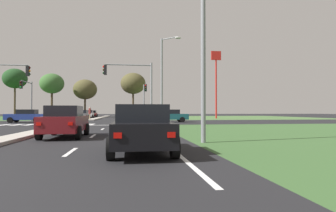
{
  "coord_description": "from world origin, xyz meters",
  "views": [
    {
      "loc": [
        5.32,
        -4.67,
        1.32
      ],
      "look_at": [
        11.22,
        37.63,
        2.08
      ],
      "focal_mm": 30.91,
      "sensor_mm": 36.0,
      "label": 1
    }
  ],
  "objects_px": {
    "traffic_signal_near_left": "(0,82)",
    "car_maroon_second": "(65,121)",
    "car_grey_third": "(82,114)",
    "car_red_eighth": "(92,114)",
    "car_white_seventh": "(88,114)",
    "pedestrian_at_median": "(90,112)",
    "treeline_near": "(15,79)",
    "fastfood_pole_sign": "(216,70)",
    "street_lamp_second": "(163,76)",
    "car_teal_sixth": "(170,116)",
    "traffic_signal_far_left": "(28,93)",
    "car_navy_near": "(132,121)",
    "street_lamp_near": "(208,20)",
    "car_black_fourth": "(141,128)",
    "traffic_signal_near_right": "(134,82)",
    "treeline_second": "(52,84)",
    "treeline_fourth": "(133,84)",
    "treeline_third": "(85,90)",
    "car_blue_fifth": "(26,116)",
    "traffic_signal_far_right": "(145,95)"
  },
  "relations": [
    {
      "from": "traffic_signal_near_left",
      "to": "car_maroon_second",
      "type": "bearing_deg",
      "value": -57.09
    },
    {
      "from": "car_grey_third",
      "to": "traffic_signal_near_left",
      "type": "height_order",
      "value": "traffic_signal_near_left"
    },
    {
      "from": "car_red_eighth",
      "to": "car_white_seventh",
      "type": "bearing_deg",
      "value": 91.57
    },
    {
      "from": "pedestrian_at_median",
      "to": "treeline_near",
      "type": "distance_m",
      "value": 29.36
    },
    {
      "from": "fastfood_pole_sign",
      "to": "street_lamp_second",
      "type": "bearing_deg",
      "value": -117.72
    },
    {
      "from": "fastfood_pole_sign",
      "to": "pedestrian_at_median",
      "type": "bearing_deg",
      "value": -162.82
    },
    {
      "from": "car_teal_sixth",
      "to": "traffic_signal_far_left",
      "type": "relative_size",
      "value": 0.84
    },
    {
      "from": "car_navy_near",
      "to": "street_lamp_near",
      "type": "relative_size",
      "value": 0.5
    },
    {
      "from": "car_black_fourth",
      "to": "street_lamp_near",
      "type": "bearing_deg",
      "value": 40.17
    },
    {
      "from": "car_teal_sixth",
      "to": "street_lamp_near",
      "type": "distance_m",
      "value": 23.2
    },
    {
      "from": "pedestrian_at_median",
      "to": "fastfood_pole_sign",
      "type": "bearing_deg",
      "value": 119.28
    },
    {
      "from": "car_maroon_second",
      "to": "traffic_signal_near_left",
      "type": "xyz_separation_m",
      "value": [
        -8.36,
        12.92,
        3.15
      ]
    },
    {
      "from": "car_navy_near",
      "to": "car_black_fourth",
      "type": "distance_m",
      "value": 7.97
    },
    {
      "from": "car_black_fourth",
      "to": "traffic_signal_near_right",
      "type": "distance_m",
      "value": 19.17
    },
    {
      "from": "car_black_fourth",
      "to": "traffic_signal_far_left",
      "type": "xyz_separation_m",
      "value": [
        -13.34,
        30.5,
        2.88
      ]
    },
    {
      "from": "car_maroon_second",
      "to": "car_black_fourth",
      "type": "height_order",
      "value": "car_maroon_second"
    },
    {
      "from": "car_navy_near",
      "to": "car_grey_third",
      "type": "height_order",
      "value": "car_navy_near"
    },
    {
      "from": "treeline_second",
      "to": "treeline_fourth",
      "type": "distance_m",
      "value": 16.93
    },
    {
      "from": "car_grey_third",
      "to": "traffic_signal_far_left",
      "type": "height_order",
      "value": "traffic_signal_far_left"
    },
    {
      "from": "traffic_signal_near_left",
      "to": "pedestrian_at_median",
      "type": "xyz_separation_m",
      "value": [
        5.92,
        15.82,
        -2.72
      ]
    },
    {
      "from": "car_navy_near",
      "to": "treeline_third",
      "type": "distance_m",
      "value": 47.97
    },
    {
      "from": "car_navy_near",
      "to": "car_white_seventh",
      "type": "distance_m",
      "value": 40.69
    },
    {
      "from": "car_grey_third",
      "to": "treeline_near",
      "type": "bearing_deg",
      "value": -41.85
    },
    {
      "from": "treeline_near",
      "to": "treeline_fourth",
      "type": "bearing_deg",
      "value": -1.18
    },
    {
      "from": "car_maroon_second",
      "to": "treeline_near",
      "type": "xyz_separation_m",
      "value": [
        -20.84,
        50.52,
        7.47
      ]
    },
    {
      "from": "street_lamp_second",
      "to": "treeline_second",
      "type": "distance_m",
      "value": 38.64
    },
    {
      "from": "traffic_signal_near_left",
      "to": "car_teal_sixth",
      "type": "bearing_deg",
      "value": 20.9
    },
    {
      "from": "car_maroon_second",
      "to": "traffic_signal_near_right",
      "type": "relative_size",
      "value": 0.71
    },
    {
      "from": "car_maroon_second",
      "to": "street_lamp_near",
      "type": "bearing_deg",
      "value": -28.65
    },
    {
      "from": "car_black_fourth",
      "to": "pedestrian_at_median",
      "type": "height_order",
      "value": "pedestrian_at_median"
    },
    {
      "from": "car_blue_fifth",
      "to": "treeline_fourth",
      "type": "height_order",
      "value": "treeline_fourth"
    },
    {
      "from": "traffic_signal_near_left",
      "to": "traffic_signal_far_left",
      "type": "distance_m",
      "value": 11.72
    },
    {
      "from": "street_lamp_second",
      "to": "treeline_second",
      "type": "height_order",
      "value": "treeline_second"
    },
    {
      "from": "car_blue_fifth",
      "to": "fastfood_pole_sign",
      "type": "relative_size",
      "value": 0.36
    },
    {
      "from": "traffic_signal_near_left",
      "to": "street_lamp_second",
      "type": "height_order",
      "value": "street_lamp_second"
    },
    {
      "from": "car_grey_third",
      "to": "car_red_eighth",
      "type": "distance_m",
      "value": 14.09
    },
    {
      "from": "car_maroon_second",
      "to": "fastfood_pole_sign",
      "type": "height_order",
      "value": "fastfood_pole_sign"
    },
    {
      "from": "car_navy_near",
      "to": "treeline_fourth",
      "type": "bearing_deg",
      "value": 88.92
    },
    {
      "from": "traffic_signal_near_left",
      "to": "street_lamp_second",
      "type": "xyz_separation_m",
      "value": [
        14.76,
        -1.47,
        0.62
      ]
    },
    {
      "from": "street_lamp_near",
      "to": "traffic_signal_near_left",
      "type": "bearing_deg",
      "value": 131.99
    },
    {
      "from": "pedestrian_at_median",
      "to": "street_lamp_near",
      "type": "bearing_deg",
      "value": 27.49
    },
    {
      "from": "car_blue_fifth",
      "to": "car_black_fourth",
      "type": "bearing_deg",
      "value": -155.25
    },
    {
      "from": "car_black_fourth",
      "to": "traffic_signal_far_left",
      "type": "distance_m",
      "value": 33.42
    },
    {
      "from": "car_teal_sixth",
      "to": "treeline_near",
      "type": "relative_size",
      "value": 0.43
    },
    {
      "from": "traffic_signal_far_right",
      "to": "treeline_second",
      "type": "height_order",
      "value": "treeline_second"
    },
    {
      "from": "car_grey_third",
      "to": "pedestrian_at_median",
      "type": "distance_m",
      "value": 7.58
    },
    {
      "from": "car_grey_third",
      "to": "treeline_second",
      "type": "xyz_separation_m",
      "value": [
        -7.36,
        9.38,
        6.07
      ]
    },
    {
      "from": "traffic_signal_near_right",
      "to": "street_lamp_second",
      "type": "bearing_deg",
      "value": -29.1
    },
    {
      "from": "traffic_signal_far_left",
      "to": "fastfood_pole_sign",
      "type": "relative_size",
      "value": 0.44
    },
    {
      "from": "treeline_fourth",
      "to": "car_red_eighth",
      "type": "bearing_deg",
      "value": 179.55
    }
  ]
}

